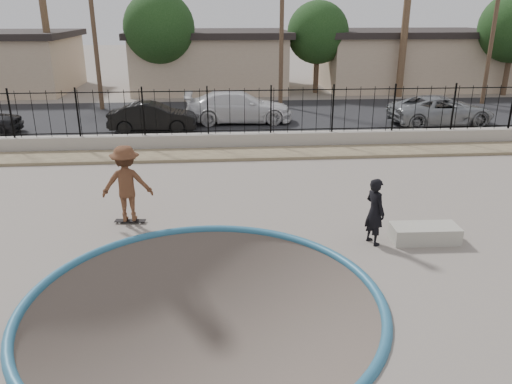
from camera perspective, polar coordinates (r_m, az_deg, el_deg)
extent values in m
cube|color=gray|center=(22.22, -5.27, 3.40)|extent=(120.00, 120.00, 2.20)
torus|color=#276181|center=(9.84, -5.98, -12.54)|extent=(7.04, 7.04, 0.20)
cube|color=tan|center=(19.21, -5.43, 4.28)|extent=(42.00, 1.60, 0.11)
cube|color=gray|center=(20.21, -5.43, 5.81)|extent=(42.00, 0.45, 0.60)
cube|color=black|center=(20.11, -5.47, 6.96)|extent=(40.00, 0.04, 0.03)
cube|color=black|center=(19.81, -5.62, 11.42)|extent=(40.00, 0.04, 0.04)
cube|color=black|center=(26.81, -5.27, 8.78)|extent=(90.00, 8.00, 0.04)
cube|color=tan|center=(35.95, -5.26, 14.49)|extent=(10.00, 8.00, 3.50)
cube|color=black|center=(35.81, -5.36, 17.59)|extent=(10.60, 8.60, 0.40)
cube|color=tan|center=(38.46, 16.77, 14.12)|extent=(12.00, 8.00, 3.50)
cube|color=black|center=(38.33, 17.08, 17.01)|extent=(12.60, 8.60, 0.40)
cylinder|color=brown|center=(34.86, -22.94, 17.42)|extent=(0.44, 0.44, 9.00)
cylinder|color=brown|center=(33.38, 16.80, 18.92)|extent=(0.44, 0.44, 10.00)
cylinder|color=#473323|center=(28.99, -18.09, 17.71)|extent=(0.24, 0.24, 9.00)
cylinder|color=#473323|center=(28.52, 2.96, 19.10)|extent=(0.24, 0.24, 9.50)
cylinder|color=#473323|center=(32.33, 25.58, 16.95)|extent=(0.24, 0.24, 9.00)
cylinder|color=#473323|center=(32.67, -10.70, 13.22)|extent=(0.34, 0.34, 3.00)
sphere|color=#143311|center=(32.47, -11.02, 17.94)|extent=(4.32, 4.32, 4.32)
cylinder|color=#473323|center=(34.16, 6.89, 13.50)|extent=(0.34, 0.34, 2.75)
sphere|color=#143311|center=(33.97, 7.07, 17.64)|extent=(3.96, 3.96, 3.96)
cylinder|color=#473323|center=(36.62, 26.74, 12.19)|extent=(0.34, 0.34, 3.00)
imported|color=brown|center=(13.22, -14.52, 0.54)|extent=(1.32, 0.79, 2.00)
cube|color=black|center=(13.56, -14.18, -3.19)|extent=(0.82, 0.28, 0.02)
cylinder|color=silver|center=(13.58, -15.35, -3.42)|extent=(0.05, 0.04, 0.05)
cylinder|color=silver|center=(13.71, -15.18, -3.17)|extent=(0.05, 0.04, 0.05)
cylinder|color=silver|center=(13.43, -13.13, -3.48)|extent=(0.05, 0.04, 0.05)
cylinder|color=silver|center=(13.57, -12.98, -3.22)|extent=(0.05, 0.04, 0.05)
imported|color=black|center=(12.08, 13.42, -2.18)|extent=(0.59, 0.70, 1.63)
cube|color=#A6A293|center=(12.76, 18.69, -4.50)|extent=(1.62, 0.75, 0.40)
imported|color=black|center=(23.32, -11.71, 8.39)|extent=(3.93, 1.37, 1.29)
imported|color=silver|center=(24.72, -1.99, 9.70)|extent=(5.19, 2.11, 1.51)
imported|color=gray|center=(25.75, 20.40, 8.74)|extent=(5.16, 2.77, 1.38)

